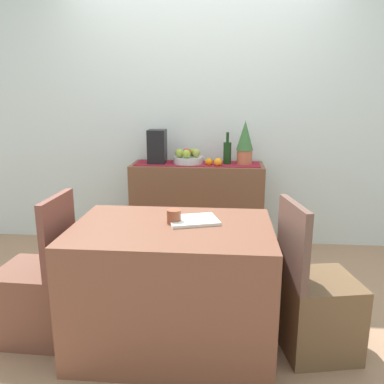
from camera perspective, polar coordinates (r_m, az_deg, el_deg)
The scene contains 20 objects.
ground_plane at distance 3.06m, azimuth -0.23°, elevation -14.80°, with size 6.40×6.40×0.02m, color #A27A5D.
room_wall_rear at distance 3.87m, azimuth 1.37°, elevation 12.25°, with size 6.40×0.06×2.70m, color silver.
sideboard_console at distance 3.75m, azimuth 0.75°, elevation -2.23°, with size 1.22×0.42×0.84m, color brown.
table_runner at distance 3.66m, azimuth 0.77°, elevation 4.12°, with size 1.14×0.32×0.01m, color maroon.
fruit_bowl at distance 3.66m, azimuth -0.54°, elevation 4.65°, with size 0.27×0.27×0.06m, color silver.
apple_rear at distance 3.58m, azimuth -0.82°, elevation 5.55°, with size 0.08×0.08×0.08m, color #98B439.
apple_upper at distance 3.67m, azimuth -0.79°, elevation 5.75°, with size 0.08×0.08×0.08m, color red.
apple_center at distance 3.71m, azimuth 0.10°, elevation 5.79°, with size 0.07×0.07×0.07m, color #91A12F.
apple_front at distance 3.62m, azimuth -1.85°, elevation 5.64°, with size 0.08×0.08×0.08m, color #90AA3E.
apple_right at distance 3.63m, azimuth 0.61°, elevation 5.64°, with size 0.07×0.07×0.07m, color #989D43.
wine_bottle at distance 3.63m, azimuth 5.11°, elevation 5.70°, with size 0.07×0.07×0.29m.
coffee_maker at distance 3.68m, azimuth -5.06°, elevation 6.54°, with size 0.16×0.18×0.31m, color black.
potted_plant at distance 3.62m, azimuth 7.64°, elevation 7.18°, with size 0.15×0.15×0.40m.
orange_loose_end at distance 3.58m, azimuth 2.47°, elevation 4.37°, with size 0.07×0.07×0.07m, color orange.
orange_loose_mid at distance 3.55m, azimuth 3.78°, elevation 4.34°, with size 0.08×0.08×0.08m, color orange.
dining_table at distance 2.39m, azimuth -2.82°, elevation -13.35°, with size 1.14×0.77×0.74m, color brown.
open_book at distance 2.31m, azimuth 0.17°, elevation -4.11°, with size 0.28×0.21×0.02m, color white.
coffee_cup at distance 2.27m, azimuth -2.63°, elevation -3.57°, with size 0.08×0.08×0.08m, color brown.
chair_near_window at distance 2.67m, azimuth -21.33°, elevation -13.76°, with size 0.41×0.41×0.90m.
chair_by_corner at distance 2.47m, azimuth 17.45°, elevation -15.72°, with size 0.47×0.47×0.90m.
Camera 1 is at (0.25, -2.68, 1.46)m, focal length 36.94 mm.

